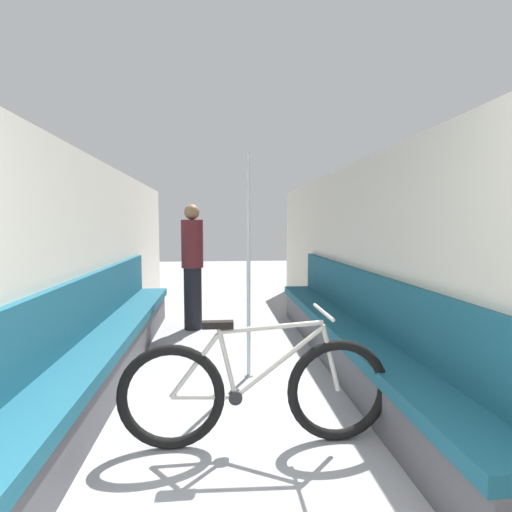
{
  "coord_description": "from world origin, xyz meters",
  "views": [
    {
      "loc": [
        -0.13,
        -0.69,
        1.46
      ],
      "look_at": [
        0.24,
        3.12,
        1.15
      ],
      "focal_mm": 28.0,
      "sensor_mm": 36.0,
      "label": 1
    }
  ],
  "objects_px": {
    "bench_seat_row_left": "(108,344)",
    "passenger_standing": "(192,265)",
    "bicycle": "(256,391)",
    "grab_pole_near": "(248,270)",
    "bench_seat_row_right": "(349,338)"
  },
  "relations": [
    {
      "from": "bench_seat_row_right",
      "to": "passenger_standing",
      "type": "xyz_separation_m",
      "value": [
        -1.66,
        1.71,
        0.57
      ]
    },
    {
      "from": "bicycle",
      "to": "grab_pole_near",
      "type": "relative_size",
      "value": 0.85
    },
    {
      "from": "bicycle",
      "to": "grab_pole_near",
      "type": "height_order",
      "value": "grab_pole_near"
    },
    {
      "from": "bench_seat_row_left",
      "to": "passenger_standing",
      "type": "relative_size",
      "value": 2.79
    },
    {
      "from": "bench_seat_row_left",
      "to": "passenger_standing",
      "type": "distance_m",
      "value": 1.94
    },
    {
      "from": "bench_seat_row_right",
      "to": "passenger_standing",
      "type": "height_order",
      "value": "passenger_standing"
    },
    {
      "from": "bench_seat_row_left",
      "to": "passenger_standing",
      "type": "xyz_separation_m",
      "value": [
        0.7,
        1.71,
        0.57
      ]
    },
    {
      "from": "bench_seat_row_left",
      "to": "bicycle",
      "type": "distance_m",
      "value": 1.82
    },
    {
      "from": "bench_seat_row_left",
      "to": "grab_pole_near",
      "type": "xyz_separation_m",
      "value": [
        1.33,
        -0.1,
        0.71
      ]
    },
    {
      "from": "bench_seat_row_right",
      "to": "grab_pole_near",
      "type": "relative_size",
      "value": 2.28
    },
    {
      "from": "bench_seat_row_right",
      "to": "bench_seat_row_left",
      "type": "bearing_deg",
      "value": 180.0
    },
    {
      "from": "bench_seat_row_left",
      "to": "bench_seat_row_right",
      "type": "bearing_deg",
      "value": 0.0
    },
    {
      "from": "passenger_standing",
      "to": "bench_seat_row_right",
      "type": "bearing_deg",
      "value": -74.67
    },
    {
      "from": "bench_seat_row_left",
      "to": "bicycle",
      "type": "bearing_deg",
      "value": -44.84
    },
    {
      "from": "bench_seat_row_left",
      "to": "passenger_standing",
      "type": "bearing_deg",
      "value": 67.84
    }
  ]
}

